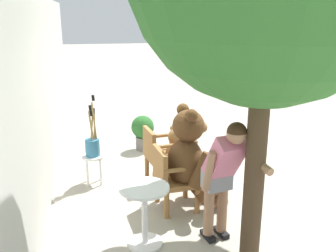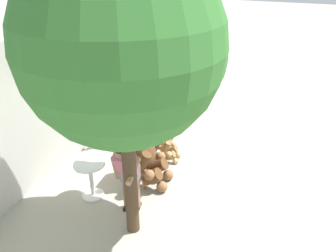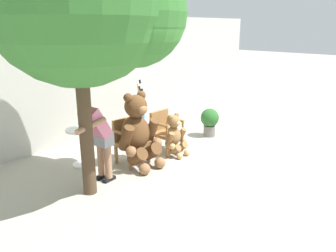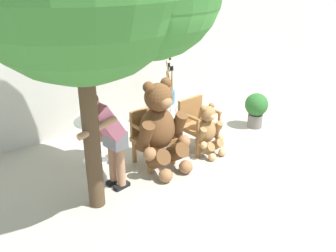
{
  "view_description": "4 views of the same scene",
  "coord_description": "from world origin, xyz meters",
  "views": [
    {
      "loc": [
        -4.92,
        1.68,
        2.53
      ],
      "look_at": [
        0.34,
        0.59,
        0.93
      ],
      "focal_mm": 40.0,
      "sensor_mm": 36.0,
      "label": 1
    },
    {
      "loc": [
        -5.09,
        -1.97,
        3.95
      ],
      "look_at": [
        0.37,
        0.34,
        0.86
      ],
      "focal_mm": 35.0,
      "sensor_mm": 36.0,
      "label": 2
    },
    {
      "loc": [
        -3.84,
        -4.25,
        2.51
      ],
      "look_at": [
        0.12,
        0.24,
        0.72
      ],
      "focal_mm": 35.0,
      "sensor_mm": 36.0,
      "label": 3
    },
    {
      "loc": [
        -3.14,
        -3.87,
        2.98
      ],
      "look_at": [
        -0.24,
        0.54,
        0.62
      ],
      "focal_mm": 40.0,
      "sensor_mm": 36.0,
      "label": 4
    }
  ],
  "objects": [
    {
      "name": "white_stool",
      "position": [
        0.56,
        1.72,
        0.36
      ],
      "size": [
        0.34,
        0.34,
        0.46
      ],
      "color": "white",
      "rests_on": "ground"
    },
    {
      "name": "ground_plane",
      "position": [
        0.0,
        0.0,
        0.0
      ],
      "size": [
        60.0,
        60.0,
        0.0
      ],
      "primitive_type": "plane",
      "color": "#A8A091"
    },
    {
      "name": "teddy_bear_large",
      "position": [
        -0.44,
        0.44,
        0.69
      ],
      "size": [
        0.86,
        0.83,
        1.42
      ],
      "color": "brown",
      "rests_on": "ground"
    },
    {
      "name": "back_wall",
      "position": [
        0.0,
        2.4,
        1.4
      ],
      "size": [
        10.0,
        0.16,
        2.8
      ],
      "primitive_type": "cube",
      "color": "beige",
      "rests_on": "ground"
    },
    {
      "name": "brush_bucket",
      "position": [
        0.56,
        1.71,
        0.65
      ],
      "size": [
        0.22,
        0.22,
        0.95
      ],
      "color": "teal",
      "rests_on": "white_stool"
    },
    {
      "name": "round_side_table",
      "position": [
        -1.22,
        1.18,
        0.45
      ],
      "size": [
        0.56,
        0.56,
        0.72
      ],
      "color": "white",
      "rests_on": "ground"
    },
    {
      "name": "person_visitor",
      "position": [
        -1.36,
        0.32,
        0.9
      ],
      "size": [
        0.78,
        0.59,
        1.5
      ],
      "color": "black",
      "rests_on": "ground"
    },
    {
      "name": "teddy_bear_small",
      "position": [
        0.46,
        0.41,
        0.43
      ],
      "size": [
        0.53,
        0.52,
        0.87
      ],
      "color": "olive",
      "rests_on": "ground"
    },
    {
      "name": "wooden_chair_left",
      "position": [
        -0.46,
        0.69,
        0.46
      ],
      "size": [
        0.61,
        0.57,
        0.86
      ],
      "color": "olive",
      "rests_on": "ground"
    },
    {
      "name": "wooden_chair_right",
      "position": [
        0.44,
        0.69,
        0.46
      ],
      "size": [
        0.62,
        0.59,
        0.86
      ],
      "color": "olive",
      "rests_on": "ground"
    },
    {
      "name": "potted_plant",
      "position": [
        1.91,
        0.76,
        0.4
      ],
      "size": [
        0.44,
        0.44,
        0.68
      ],
      "color": "slate",
      "rests_on": "ground"
    },
    {
      "name": "patio_tree",
      "position": [
        -1.54,
        0.03,
        2.93
      ],
      "size": [
        2.71,
        2.58,
        4.27
      ],
      "color": "#473523",
      "rests_on": "ground"
    }
  ]
}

